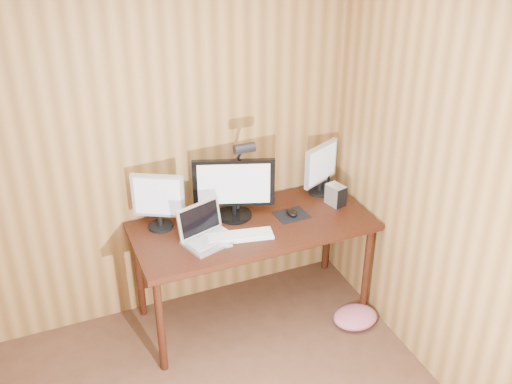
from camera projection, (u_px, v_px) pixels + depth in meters
room_shell at (185, 382)px, 2.11m from camera, size 4.00×4.00×4.00m
desk at (249, 234)px, 4.10m from camera, size 1.60×0.70×0.75m
monitor_center at (234, 188)px, 3.97m from camera, size 0.52×0.24×0.42m
monitor_left at (158, 200)px, 3.85m from camera, size 0.31×0.19×0.39m
monitor_right at (321, 168)px, 4.27m from camera, size 0.32×0.17×0.38m
laptop at (206, 232)px, 3.80m from camera, size 0.38×0.33×0.23m
keyboard at (239, 236)px, 3.84m from camera, size 0.45×0.21×0.02m
mousepad at (292, 215)px, 4.09m from camera, size 0.22×0.18×0.00m
mouse at (292, 212)px, 4.08m from camera, size 0.08×0.11×0.04m
hard_drive at (336, 195)px, 4.19m from camera, size 0.12×0.15×0.15m
phone at (227, 243)px, 3.78m from camera, size 0.05×0.10×0.01m
speaker at (326, 180)px, 4.40m from camera, size 0.05×0.05×0.13m
desk_lamp at (241, 167)px, 3.91m from camera, size 0.14×0.20×0.60m
fabric_pile at (355, 317)px, 4.22m from camera, size 0.36×0.31×0.10m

